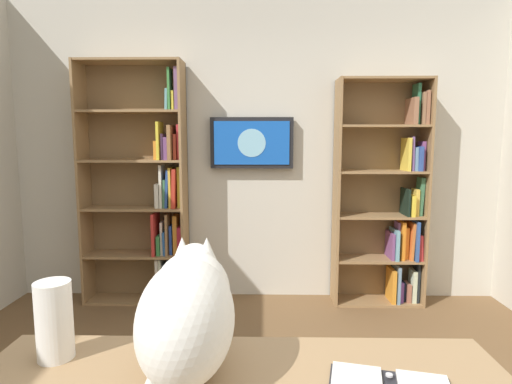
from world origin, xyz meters
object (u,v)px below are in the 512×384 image
at_px(bookshelf_left, 389,201).
at_px(paper_towel_roll, 54,320).
at_px(bookshelf_right, 148,194).
at_px(wall_mounted_tv, 252,143).
at_px(cat, 188,310).

distance_m(bookshelf_left, paper_towel_roll, 2.97).
height_order(bookshelf_right, paper_towel_roll, bookshelf_right).
xyz_separation_m(bookshelf_left, wall_mounted_tv, (1.22, -0.08, 0.50)).
relative_size(bookshelf_left, wall_mounted_tv, 2.67).
xyz_separation_m(bookshelf_left, cat, (1.33, 2.45, 0.04)).
bearing_deg(wall_mounted_tv, bookshelf_right, 5.00).
bearing_deg(paper_towel_roll, bookshelf_right, -80.92).
bearing_deg(paper_towel_roll, wall_mounted_tv, -102.42).
height_order(cat, paper_towel_roll, cat).
distance_m(bookshelf_right, paper_towel_roll, 2.43).
relative_size(bookshelf_right, wall_mounted_tv, 2.88).
xyz_separation_m(bookshelf_right, cat, (-0.81, 2.45, -0.02)).
xyz_separation_m(bookshelf_right, wall_mounted_tv, (-0.93, -0.08, 0.45)).
bearing_deg(bookshelf_left, bookshelf_right, -0.06).
height_order(bookshelf_left, bookshelf_right, bookshelf_right).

